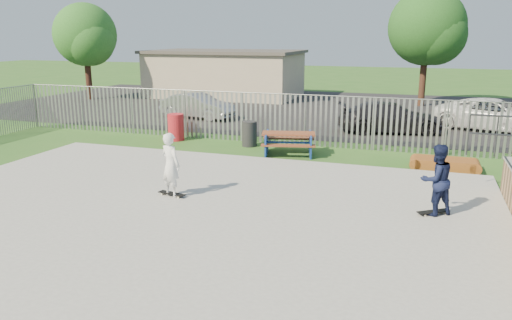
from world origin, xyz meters
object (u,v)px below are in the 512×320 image
(car_silver, at_px, (197,106))
(car_white, at_px, (495,115))
(trash_bin_red, at_px, (176,127))
(tree_left, at_px, (85,35))
(funbox, at_px, (445,164))
(skater_navy, at_px, (436,180))
(picnic_table, at_px, (288,143))
(car_dark, at_px, (391,117))
(trash_bin_grey, at_px, (249,134))
(skater_white, at_px, (171,165))
(tree_mid, at_px, (427,27))

(car_silver, distance_m, car_white, 14.29)
(trash_bin_red, bearing_deg, tree_left, 139.09)
(funbox, distance_m, car_silver, 13.67)
(car_white, relative_size, skater_navy, 3.04)
(trash_bin_red, relative_size, car_white, 0.21)
(picnic_table, bearing_deg, car_silver, 122.58)
(car_dark, bearing_deg, car_silver, 70.35)
(trash_bin_grey, xyz_separation_m, car_silver, (-4.74, 5.38, 0.18))
(car_dark, distance_m, skater_navy, 10.96)
(trash_bin_red, distance_m, trash_bin_grey, 3.25)
(funbox, relative_size, trash_bin_grey, 1.85)
(tree_left, height_order, skater_navy, tree_left)
(car_silver, distance_m, skater_white, 13.33)
(picnic_table, relative_size, car_white, 0.44)
(picnic_table, xyz_separation_m, tree_left, (-16.81, 11.14, 3.82))
(trash_bin_red, bearing_deg, skater_navy, -32.26)
(car_dark, xyz_separation_m, skater_navy, (1.73, -10.82, 0.30))
(picnic_table, height_order, skater_white, skater_white)
(car_silver, bearing_deg, tree_left, 73.45)
(picnic_table, xyz_separation_m, car_white, (7.68, 7.47, 0.32))
(funbox, xyz_separation_m, car_white, (2.32, 7.91, 0.55))
(trash_bin_grey, xyz_separation_m, tree_mid, (6.24, 13.98, 4.19))
(car_white, height_order, skater_navy, skater_navy)
(trash_bin_grey, height_order, car_white, car_white)
(car_white, relative_size, tree_left, 0.81)
(tree_left, relative_size, skater_white, 3.73)
(tree_mid, bearing_deg, skater_white, -105.89)
(tree_mid, bearing_deg, trash_bin_grey, -114.05)
(car_white, relative_size, skater_white, 3.04)
(picnic_table, distance_m, trash_bin_red, 5.15)
(picnic_table, distance_m, car_white, 10.72)
(car_silver, bearing_deg, skater_navy, -126.29)
(trash_bin_grey, bearing_deg, skater_white, -87.74)
(trash_bin_grey, relative_size, car_dark, 0.21)
(car_silver, height_order, tree_mid, tree_mid)
(tree_left, bearing_deg, car_white, -8.52)
(trash_bin_grey, relative_size, car_silver, 0.25)
(car_dark, xyz_separation_m, tree_left, (-20.05, 5.69, 3.54))
(trash_bin_red, height_order, car_white, car_white)
(trash_bin_grey, bearing_deg, tree_mid, 65.95)
(trash_bin_red, bearing_deg, tree_mid, 55.66)
(skater_navy, distance_m, skater_white, 6.55)
(funbox, bearing_deg, tree_left, 152.45)
(car_dark, bearing_deg, trash_bin_grey, 117.21)
(trash_bin_red, bearing_deg, trash_bin_grey, -1.61)
(trash_bin_grey, relative_size, car_white, 0.19)
(car_dark, bearing_deg, skater_white, 142.55)
(car_silver, relative_size, car_dark, 0.86)
(car_dark, bearing_deg, skater_navy, 174.09)
(funbox, xyz_separation_m, skater_navy, (-0.39, -4.93, 0.81))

